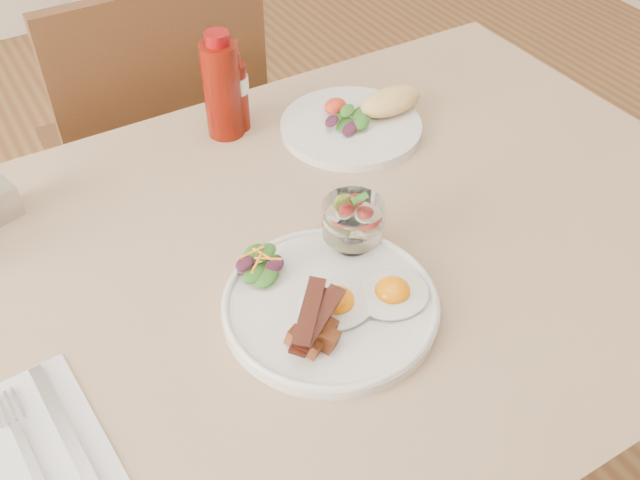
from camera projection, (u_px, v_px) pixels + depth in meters
table at (310, 297)px, 1.06m from camera, size 1.33×0.88×0.75m
chair_far at (160, 149)px, 1.57m from camera, size 0.42×0.42×0.93m
main_plate at (330, 306)px, 0.92m from camera, size 0.28×0.28×0.02m
fried_eggs at (365, 297)px, 0.91m from camera, size 0.19×0.14×0.03m
bacon_potato_pile at (315, 326)px, 0.85m from camera, size 0.10×0.09×0.04m
side_salad at (260, 266)px, 0.94m from camera, size 0.07×0.07×0.04m
fruit_cup at (353, 220)px, 0.96m from camera, size 0.08×0.08×0.09m
second_plate at (360, 119)px, 1.22m from camera, size 0.26×0.24×0.06m
ketchup_bottle at (222, 88)px, 1.16m from camera, size 0.08×0.08×0.18m
hot_sauce_bottle at (237, 93)px, 1.18m from camera, size 0.05×0.05×0.14m
napkin_cutlery at (46, 439)px, 0.78m from camera, size 0.13×0.22×0.01m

